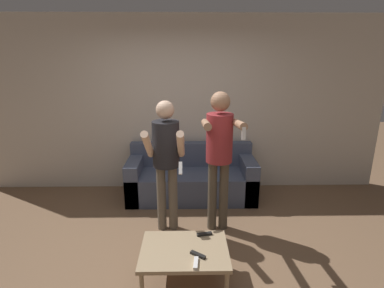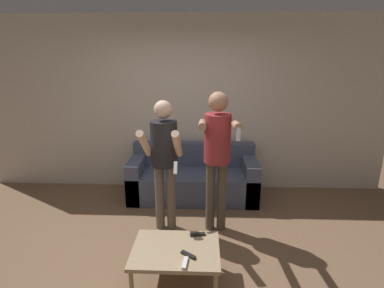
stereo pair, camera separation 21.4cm
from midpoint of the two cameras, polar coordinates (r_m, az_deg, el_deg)
ground_plane at (r=3.39m, az=-4.81°, el=-21.78°), size 14.00×14.00×0.00m
wall_back at (r=4.73m, az=-3.65°, el=7.29°), size 6.40×0.06×2.70m
couch at (r=4.62m, az=-1.44°, el=-6.75°), size 1.90×0.76×0.79m
person_standing_left at (r=3.51m, az=-6.72°, el=-1.79°), size 0.44×0.68×1.62m
person_standing_right at (r=3.48m, az=3.50°, el=-0.54°), size 0.43×0.71×1.72m
coffee_table at (r=2.93m, az=-3.67°, el=-20.01°), size 0.80×0.60×0.39m
remote_near at (r=2.73m, az=-1.69°, el=-21.76°), size 0.05×0.15×0.02m
remote_mid at (r=2.82m, az=-1.19°, el=-20.39°), size 0.14×0.12×0.02m
remote_far at (r=3.08m, az=0.30°, el=-16.81°), size 0.15×0.07×0.02m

